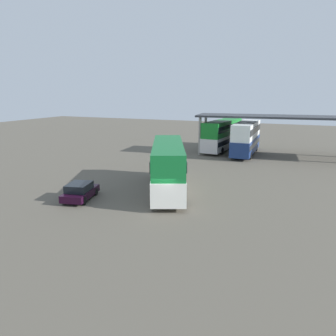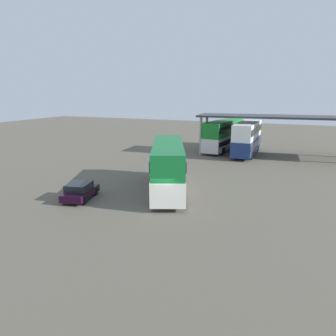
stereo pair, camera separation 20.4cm
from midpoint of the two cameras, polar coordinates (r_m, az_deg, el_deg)
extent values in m
plane|color=#595247|center=(23.39, -0.91, -7.26)|extent=(140.00, 140.00, 0.00)
cube|color=silver|center=(27.16, 0.22, -1.54)|extent=(6.59, 10.91, 1.80)
cube|color=#12672C|center=(26.74, 0.22, 2.35)|extent=(6.43, 10.68, 1.95)
cube|color=black|center=(27.11, 0.22, -1.10)|extent=(6.45, 10.53, 0.61)
cube|color=black|center=(26.72, 0.22, 2.56)|extent=(6.45, 10.53, 0.78)
cube|color=black|center=(32.29, 0.21, 1.37)|extent=(2.02, 0.94, 1.08)
cube|color=orange|center=(32.12, 0.22, 2.88)|extent=(1.66, 0.77, 0.36)
cylinder|color=black|center=(30.61, -1.93, -1.28)|extent=(0.65, 1.03, 1.00)
cylinder|color=black|center=(30.61, 2.36, -1.28)|extent=(0.65, 1.03, 1.00)
cylinder|color=black|center=(24.20, -2.51, -5.30)|extent=(0.65, 1.03, 1.00)
cylinder|color=black|center=(24.20, 2.94, -5.30)|extent=(0.65, 1.03, 1.00)
cube|color=black|center=(26.17, -15.17, -4.33)|extent=(2.56, 3.95, 0.55)
cube|color=black|center=(25.85, -15.41, -3.26)|extent=(2.04, 2.33, 0.58)
cylinder|color=black|center=(27.53, -15.67, -3.91)|extent=(0.34, 0.63, 0.60)
cylinder|color=black|center=(26.89, -12.59, -4.13)|extent=(0.34, 0.63, 0.60)
cylinder|color=black|center=(25.61, -17.83, -5.36)|extent=(0.34, 0.63, 0.60)
cylinder|color=black|center=(24.93, -14.55, -5.65)|extent=(0.34, 0.63, 0.60)
cube|color=silver|center=(47.28, 10.00, 4.75)|extent=(3.45, 11.32, 1.90)
cube|color=#167726|center=(47.03, 10.09, 7.13)|extent=(3.35, 11.09, 2.06)
cube|color=black|center=(47.25, 10.01, 5.02)|extent=(3.44, 10.87, 0.65)
cube|color=black|center=(47.02, 10.10, 7.26)|extent=(3.44, 10.87, 0.82)
cube|color=black|center=(52.45, 11.97, 5.82)|extent=(2.08, 0.29, 1.14)
cube|color=orange|center=(52.34, 12.02, 6.81)|extent=(1.72, 0.23, 0.36)
cylinder|color=black|center=(50.98, 10.04, 4.46)|extent=(0.37, 1.02, 1.00)
cylinder|color=black|center=(50.33, 12.43, 4.24)|extent=(0.37, 1.02, 1.00)
cylinder|color=black|center=(44.58, 7.17, 3.29)|extent=(0.37, 1.02, 1.00)
cylinder|color=black|center=(43.83, 9.86, 3.02)|extent=(0.37, 1.02, 1.00)
cube|color=navy|center=(44.40, 14.02, 4.01)|extent=(2.55, 10.05, 1.92)
cube|color=white|center=(44.13, 14.16, 6.58)|extent=(2.48, 9.84, 2.08)
cube|color=black|center=(44.36, 14.03, 4.31)|extent=(2.58, 9.65, 0.65)
cube|color=black|center=(44.12, 14.17, 6.71)|extent=(2.58, 9.65, 0.83)
cube|color=black|center=(49.21, 14.95, 5.19)|extent=(2.06, 0.13, 1.15)
cube|color=orange|center=(49.09, 15.02, 6.25)|extent=(1.70, 0.10, 0.36)
cylinder|color=black|center=(47.72, 13.26, 3.70)|extent=(0.29, 1.00, 1.00)
cylinder|color=black|center=(47.42, 15.86, 3.49)|extent=(0.29, 1.00, 1.00)
cylinder|color=black|center=(41.70, 11.80, 2.41)|extent=(0.29, 1.00, 1.00)
cylinder|color=black|center=(41.35, 14.77, 2.16)|extent=(0.29, 1.00, 1.00)
cube|color=#33353A|center=(43.96, 21.26, 8.50)|extent=(24.01, 7.72, 0.25)
cylinder|color=#9E9B93|center=(46.94, 7.03, 6.31)|extent=(0.36, 0.36, 5.06)
cylinder|color=#9E9B93|center=(42.96, 6.01, 5.68)|extent=(0.36, 0.36, 5.06)
camera|label=1|loc=(0.10, -89.78, 0.05)|focal=34.09mm
camera|label=2|loc=(0.10, 90.22, -0.05)|focal=34.09mm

